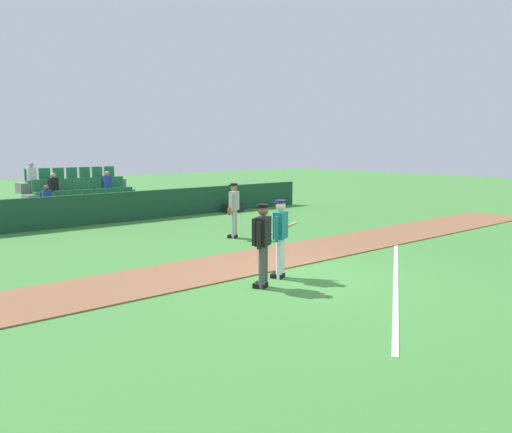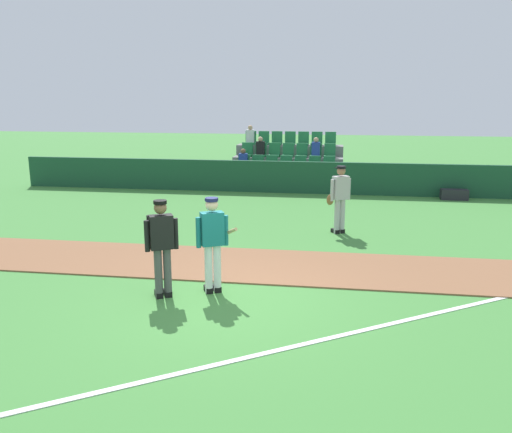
% 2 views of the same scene
% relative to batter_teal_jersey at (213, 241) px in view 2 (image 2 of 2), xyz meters
% --- Properties ---
extents(ground_plane, '(80.00, 80.00, 0.00)m').
position_rel_batter_teal_jersey_xyz_m(ground_plane, '(0.21, -0.34, -0.97)').
color(ground_plane, '#42843A').
extents(infield_dirt_path, '(28.00, 2.29, 0.03)m').
position_rel_batter_teal_jersey_xyz_m(infield_dirt_path, '(0.21, 1.64, -0.95)').
color(infield_dirt_path, brown).
rests_on(infield_dirt_path, ground).
extents(foul_line_chalk, '(9.93, 6.91, 0.01)m').
position_rel_batter_teal_jersey_xyz_m(foul_line_chalk, '(3.21, -0.84, -0.96)').
color(foul_line_chalk, white).
rests_on(foul_line_chalk, ground).
extents(dugout_fence, '(20.00, 0.16, 1.16)m').
position_rel_batter_teal_jersey_xyz_m(dugout_fence, '(0.21, 10.24, -0.39)').
color(dugout_fence, '#19472D').
rests_on(dugout_fence, ground).
extents(stadium_bleachers, '(4.45, 2.95, 2.30)m').
position_rel_batter_teal_jersey_xyz_m(stadium_bleachers, '(0.20, 12.11, -0.35)').
color(stadium_bleachers, slate).
rests_on(stadium_bleachers, ground).
extents(batter_teal_jersey, '(0.74, 0.70, 1.76)m').
position_rel_batter_teal_jersey_xyz_m(batter_teal_jersey, '(0.00, 0.00, 0.00)').
color(batter_teal_jersey, white).
rests_on(batter_teal_jersey, ground).
extents(umpire_home_plate, '(0.54, 0.45, 1.76)m').
position_rel_batter_teal_jersey_xyz_m(umpire_home_plate, '(-0.83, -0.35, 0.03)').
color(umpire_home_plate, '#4C4C4C').
rests_on(umpire_home_plate, ground).
extents(runner_grey_jersey, '(0.63, 0.44, 1.76)m').
position_rel_batter_teal_jersey_xyz_m(runner_grey_jersey, '(2.25, 4.63, -0.01)').
color(runner_grey_jersey, '#B2B2B2').
rests_on(runner_grey_jersey, ground).
extents(equipment_bag, '(0.90, 0.36, 0.36)m').
position_rel_batter_teal_jersey_xyz_m(equipment_bag, '(6.17, 9.79, -0.79)').
color(equipment_bag, '#232328').
rests_on(equipment_bag, ground).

